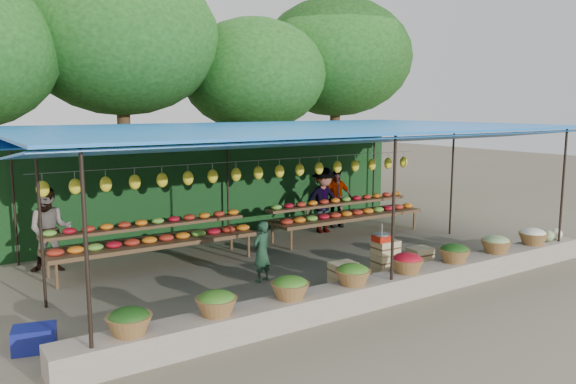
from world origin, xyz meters
TOP-DOWN VIEW (x-y plane):
  - ground at (0.00, 0.00)m, footprint 60.00×60.00m
  - stone_curb at (0.00, -2.75)m, footprint 10.60×0.55m
  - stall_canopy at (0.00, 0.06)m, footprint 10.80×6.60m
  - produce_baskets at (-0.10, -2.75)m, footprint 8.98×0.58m
  - netting_backdrop at (0.00, 3.15)m, footprint 10.60×0.06m
  - tree_row at (0.50, 6.09)m, footprint 16.51×5.50m
  - fruit_table_left at (-2.49, 1.35)m, footprint 4.21×0.95m
  - fruit_table_right at (2.51, 1.35)m, footprint 4.21×0.95m
  - crate_counter at (0.70, -1.98)m, footprint 2.37×0.36m
  - weighing_scale at (0.62, -1.98)m, footprint 0.31×0.31m
  - vendor_seated at (-1.19, -0.74)m, footprint 0.48×0.39m
  - customer_left at (-4.31, 2.07)m, footprint 0.98×0.87m
  - customer_mid at (2.24, 1.93)m, footprint 1.13×0.71m
  - customer_right at (2.93, 2.31)m, footprint 0.99×0.64m
  - blue_crate_front at (-4.07, -2.46)m, footprint 0.46×0.35m
  - blue_crate_back at (-5.23, -1.64)m, footprint 0.62×0.51m

SIDE VIEW (x-z plane):
  - ground at x=0.00m, z-range 0.00..0.00m
  - blue_crate_front at x=-4.07m, z-range 0.00..0.26m
  - blue_crate_back at x=-5.23m, z-range 0.00..0.32m
  - stone_curb at x=0.00m, z-range 0.00..0.40m
  - crate_counter at x=0.70m, z-range -0.07..0.70m
  - produce_baskets at x=-0.10m, z-range 0.40..0.73m
  - vendor_seated at x=-1.19m, z-range 0.00..1.14m
  - fruit_table_left at x=-2.49m, z-range 0.14..1.07m
  - fruit_table_right at x=2.51m, z-range 0.14..1.07m
  - customer_right at x=2.93m, z-range 0.00..1.57m
  - customer_left at x=-4.31m, z-range 0.00..1.67m
  - customer_mid at x=2.24m, z-range 0.00..1.67m
  - weighing_scale at x=0.62m, z-range 0.68..1.01m
  - netting_backdrop at x=0.00m, z-range 0.00..2.50m
  - stall_canopy at x=0.00m, z-range 1.27..4.09m
  - tree_row at x=0.50m, z-range 1.14..8.26m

